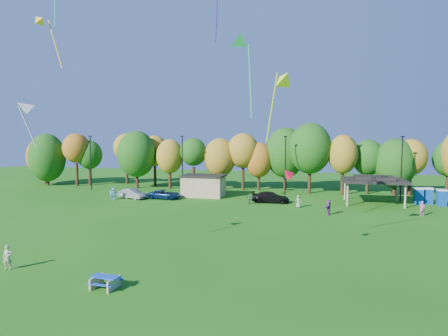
% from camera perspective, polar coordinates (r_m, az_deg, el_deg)
% --- Properties ---
extents(ground, '(160.00, 160.00, 0.00)m').
position_cam_1_polar(ground, '(22.38, -5.25, -19.96)').
color(ground, '#19600F').
rests_on(ground, ground).
extents(tree_line, '(93.57, 10.55, 11.15)m').
position_cam_1_polar(tree_line, '(65.29, 6.48, 1.82)').
color(tree_line, black).
rests_on(tree_line, ground).
extents(lamp_posts, '(64.50, 0.25, 9.09)m').
position_cam_1_polar(lamp_posts, '(59.59, 8.75, 0.52)').
color(lamp_posts, black).
rests_on(lamp_posts, ground).
extents(utility_building, '(6.30, 4.30, 3.25)m').
position_cam_1_polar(utility_building, '(60.07, -2.93, -2.52)').
color(utility_building, tan).
rests_on(utility_building, ground).
extents(pavilion, '(8.20, 6.20, 3.77)m').
position_cam_1_polar(pavilion, '(57.09, 20.60, -1.61)').
color(pavilion, tan).
rests_on(pavilion, ground).
extents(porta_potties, '(3.75, 2.40, 2.18)m').
position_cam_1_polar(porta_potties, '(59.77, 27.26, -3.62)').
color(porta_potties, '#0B3C92').
rests_on(porta_potties, ground).
extents(picnic_table, '(1.86, 1.59, 0.75)m').
position_cam_1_polar(picnic_table, '(26.31, -16.60, -15.23)').
color(picnic_table, tan).
rests_on(picnic_table, ground).
extents(kite_flyer, '(0.72, 0.56, 1.74)m').
position_cam_1_polar(kite_flyer, '(32.01, -28.53, -11.16)').
color(kite_flyer, tan).
rests_on(kite_flyer, ground).
extents(car_a, '(4.17, 2.33, 1.34)m').
position_cam_1_polar(car_a, '(59.89, -12.68, -3.59)').
color(car_a, white).
rests_on(car_a, ground).
extents(car_b, '(4.62, 2.89, 1.44)m').
position_cam_1_polar(car_b, '(59.49, -12.96, -3.61)').
color(car_b, gray).
rests_on(car_b, ground).
extents(car_c, '(4.85, 2.45, 1.31)m').
position_cam_1_polar(car_c, '(58.40, -8.43, -3.75)').
color(car_c, '#0C244D').
rests_on(car_c, ground).
extents(car_d, '(5.18, 2.23, 1.49)m').
position_cam_1_polar(car_d, '(55.05, 6.65, -4.17)').
color(car_d, black).
rests_on(car_d, ground).
extents(far_person_0, '(1.10, 1.74, 1.79)m').
position_cam_1_polar(far_person_0, '(48.05, 14.70, -5.45)').
color(far_person_0, '#833785').
rests_on(far_person_0, ground).
extents(far_person_1, '(0.94, 0.84, 1.62)m').
position_cam_1_polar(far_person_1, '(51.94, 10.59, -4.69)').
color(far_person_1, '#7DA06D').
rests_on(far_person_1, ground).
extents(far_person_2, '(0.96, 0.80, 1.54)m').
position_cam_1_polar(far_person_2, '(53.60, 3.70, -4.36)').
color(far_person_2, '#456B41').
rests_on(far_person_2, ground).
extents(far_person_3, '(0.71, 0.55, 1.72)m').
position_cam_1_polar(far_person_3, '(51.19, 26.47, -5.21)').
color(far_person_3, '#BA588F').
rests_on(far_person_3, ground).
extents(far_person_4, '(1.31, 1.20, 1.77)m').
position_cam_1_polar(far_person_4, '(58.78, -15.46, -3.59)').
color(far_person_4, teal).
rests_on(far_person_4, ground).
extents(far_person_5, '(1.08, 1.04, 1.76)m').
position_cam_1_polar(far_person_5, '(59.46, -15.71, -3.51)').
color(far_person_5, '#5794C0').
rests_on(far_person_5, ground).
extents(kite_0, '(3.12, 1.40, 5.30)m').
position_cam_1_polar(kite_0, '(43.63, -24.93, 18.54)').
color(kite_0, yellow).
extents(kite_5, '(1.39, 1.35, 1.11)m').
position_cam_1_polar(kite_5, '(29.40, 9.05, -0.75)').
color(kite_5, '#F70D30').
extents(kite_8, '(2.32, 3.17, 5.50)m').
position_cam_1_polar(kite_8, '(29.79, 8.64, 12.49)').
color(kite_8, '#E7FF1A').
extents(kite_13, '(2.11, 1.78, 3.51)m').
position_cam_1_polar(kite_13, '(31.01, -26.75, 7.73)').
color(kite_13, '#BABABA').
extents(kite_15, '(2.00, 4.38, 7.46)m').
position_cam_1_polar(kite_15, '(34.32, 2.21, 17.83)').
color(kite_15, green).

